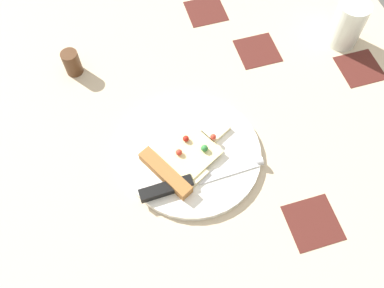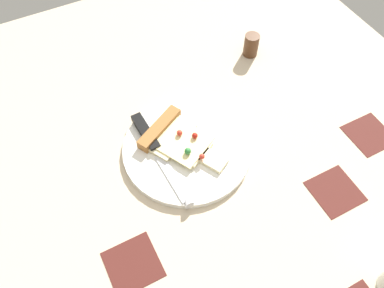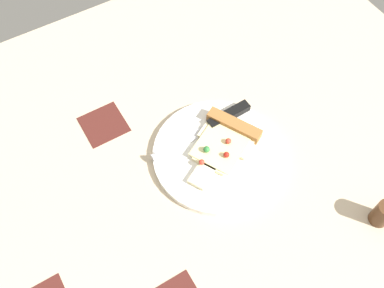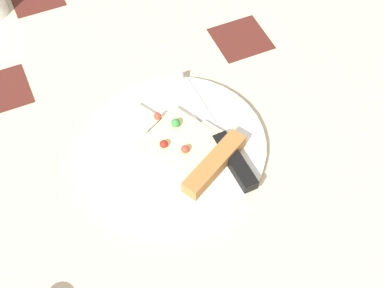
{
  "view_description": "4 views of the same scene",
  "coord_description": "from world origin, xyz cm",
  "px_view_note": "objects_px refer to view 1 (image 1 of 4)",
  "views": [
    {
      "loc": [
        -38.67,
        8.81,
        70.61
      ],
      "look_at": [
        -3.01,
        -1.73,
        3.14
      ],
      "focal_mm": 37.89,
      "sensor_mm": 36.0,
      "label": 1
    },
    {
      "loc": [
        -23.47,
        -41.89,
        68.1
      ],
      "look_at": [
        -3.3,
        -2.9,
        3.9
      ],
      "focal_mm": 36.32,
      "sensor_mm": 36.0,
      "label": 2
    },
    {
      "loc": [
        31.9,
        -28.87,
        78.81
      ],
      "look_at": [
        -7.59,
        -5.38,
        2.68
      ],
      "focal_mm": 40.79,
      "sensor_mm": 36.0,
      "label": 3
    },
    {
      "loc": [
        14.2,
        45.12,
        71.27
      ],
      "look_at": [
        -5.62,
        0.12,
        2.37
      ],
      "focal_mm": 54.42,
      "sensor_mm": 36.0,
      "label": 4
    }
  ],
  "objects_px": {
    "pepper_shaker": "(72,63)",
    "plate": "(192,154)",
    "knife": "(190,182)",
    "pizza_slice": "(183,158)",
    "drinking_glass": "(348,24)"
  },
  "relations": [
    {
      "from": "knife",
      "to": "plate",
      "type": "bearing_deg",
      "value": 158.01
    },
    {
      "from": "pizza_slice",
      "to": "drinking_glass",
      "type": "distance_m",
      "value": 0.48
    },
    {
      "from": "pizza_slice",
      "to": "knife",
      "type": "height_order",
      "value": "pizza_slice"
    },
    {
      "from": "pepper_shaker",
      "to": "plate",
      "type": "bearing_deg",
      "value": -145.47
    },
    {
      "from": "knife",
      "to": "pepper_shaker",
      "type": "bearing_deg",
      "value": -155.68
    },
    {
      "from": "plate",
      "to": "drinking_glass",
      "type": "relative_size",
      "value": 2.53
    },
    {
      "from": "drinking_glass",
      "to": "plate",
      "type": "bearing_deg",
      "value": 114.59
    },
    {
      "from": "plate",
      "to": "pizza_slice",
      "type": "distance_m",
      "value": 0.03
    },
    {
      "from": "knife",
      "to": "pepper_shaker",
      "type": "xyz_separation_m",
      "value": [
        0.34,
        0.17,
        0.01
      ]
    },
    {
      "from": "pizza_slice",
      "to": "pepper_shaker",
      "type": "distance_m",
      "value": 0.33
    },
    {
      "from": "plate",
      "to": "drinking_glass",
      "type": "xyz_separation_m",
      "value": [
        0.19,
        -0.41,
        0.05
      ]
    },
    {
      "from": "plate",
      "to": "knife",
      "type": "relative_size",
      "value": 1.11
    },
    {
      "from": "knife",
      "to": "pepper_shaker",
      "type": "distance_m",
      "value": 0.37
    },
    {
      "from": "knife",
      "to": "drinking_glass",
      "type": "distance_m",
      "value": 0.5
    },
    {
      "from": "pizza_slice",
      "to": "pepper_shaker",
      "type": "relative_size",
      "value": 3.32
    }
  ]
}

